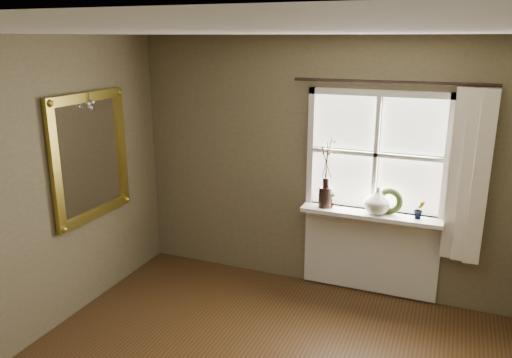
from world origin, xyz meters
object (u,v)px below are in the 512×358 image
object	(u,v)px
wreath	(389,204)
cream_vase	(377,200)
dark_jug	(325,197)
gilt_mirror	(91,156)

from	to	relation	value
wreath	cream_vase	bearing A→B (deg)	-153.16
dark_jug	cream_vase	world-z (taller)	cream_vase
dark_jug	wreath	bearing A→B (deg)	3.66
cream_vase	gilt_mirror	bearing A→B (deg)	-158.87
cream_vase	gilt_mirror	distance (m)	2.79
cream_vase	gilt_mirror	xyz separation A→B (m)	(-2.57, -0.99, 0.43)
wreath	gilt_mirror	bearing A→B (deg)	-151.73
dark_jug	cream_vase	distance (m)	0.51
cream_vase	dark_jug	bearing A→B (deg)	180.00
gilt_mirror	dark_jug	bearing A→B (deg)	25.78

